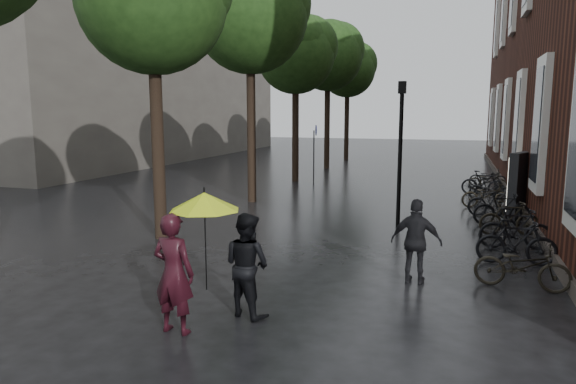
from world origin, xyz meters
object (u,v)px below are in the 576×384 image
at_px(parked_bicycles, 497,203).
at_px(ad_lightbox, 520,185).
at_px(pedestrian_walking, 416,242).
at_px(person_burgundy, 174,273).
at_px(lamp_post, 401,140).
at_px(person_black, 247,265).

distance_m(parked_bicycles, ad_lightbox, 0.96).
bearing_deg(ad_lightbox, pedestrian_walking, -84.33).
bearing_deg(ad_lightbox, person_burgundy, -93.47).
relative_size(pedestrian_walking, lamp_post, 0.40).
distance_m(person_burgundy, ad_lightbox, 12.62).
distance_m(person_burgundy, parked_bicycles, 11.98).
distance_m(pedestrian_walking, lamp_post, 5.33).
distance_m(pedestrian_walking, parked_bicycles, 7.53).
relative_size(person_burgundy, person_black, 1.08).
bearing_deg(lamp_post, ad_lightbox, 37.15).
height_order(ad_lightbox, lamp_post, lamp_post).
bearing_deg(parked_bicycles, person_black, -114.85).
bearing_deg(lamp_post, person_black, -102.63).
xyz_separation_m(pedestrian_walking, ad_lightbox, (2.66, 7.64, 0.20)).
height_order(person_black, pedestrian_walking, person_black).
xyz_separation_m(person_burgundy, parked_bicycles, (5.31, 10.73, -0.46)).
height_order(person_black, lamp_post, lamp_post).
bearing_deg(parked_bicycles, pedestrian_walking, -105.31).
height_order(person_burgundy, lamp_post, lamp_post).
bearing_deg(person_black, parked_bicycles, -94.91).
height_order(person_burgundy, pedestrian_walking, person_burgundy).
relative_size(pedestrian_walking, parked_bicycles, 0.11).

